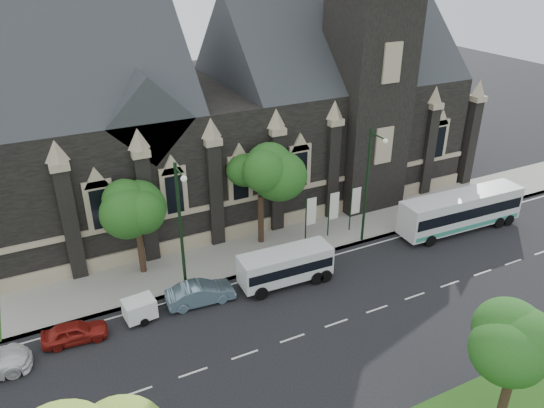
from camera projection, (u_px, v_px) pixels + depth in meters
ground at (292, 338)px, 29.88m from camera, size 160.00×160.00×0.00m
sidewalk at (230, 258)px, 37.45m from camera, size 80.00×5.00×0.15m
museum at (241, 108)px, 43.31m from camera, size 40.00×17.70×29.90m
tree_park_east at (518, 343)px, 22.82m from camera, size 3.40×3.40×6.28m
tree_walk_right at (262, 171)px, 37.14m from camera, size 4.08×4.08×7.80m
tree_walk_left at (137, 196)px, 33.57m from camera, size 3.91×3.91×7.64m
street_lamp_near at (369, 181)px, 37.27m from camera, size 0.36×1.88×9.00m
street_lamp_mid at (181, 223)px, 31.68m from camera, size 0.36×1.88×9.00m
banner_flag_left at (309, 214)px, 38.53m from camera, size 0.90×0.10×4.00m
banner_flag_center at (332, 209)px, 39.33m from camera, size 0.90×0.10×4.00m
banner_flag_right at (354, 204)px, 40.13m from camera, size 0.90×0.10×4.00m
tour_coach at (461, 211)px, 40.60m from camera, size 10.67×2.80×3.09m
shuttle_bus at (286, 265)px, 34.19m from camera, size 6.32×2.45×2.41m
box_trailer at (140, 309)px, 31.04m from camera, size 2.70×1.59×1.41m
sedan at (200, 293)px, 32.60m from camera, size 4.40×1.81×1.42m
car_far_red at (75, 332)px, 29.44m from camera, size 3.74×1.81×1.23m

